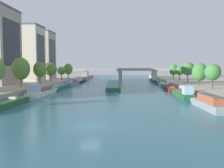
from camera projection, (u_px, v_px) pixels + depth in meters
name	position (u px, v px, depth m)	size (l,w,h in m)	color
ground_plane	(91.00, 126.00, 28.35)	(400.00, 400.00, 0.00)	#2D6070
quay_left	(12.00, 84.00, 85.47)	(36.00, 170.00, 1.89)	#A89E89
quay_right	(224.00, 85.00, 80.59)	(36.00, 170.00, 1.89)	#A89E89
barge_midriver	(114.00, 86.00, 77.44)	(4.92, 25.01, 3.44)	#235633
wake_behind_barge	(111.00, 94.00, 62.57)	(5.60, 5.95, 0.03)	#A0CCD6
moored_boat_left_far	(5.00, 104.00, 41.72)	(3.30, 15.56, 2.18)	#235633
moored_boat_left_lone	(41.00, 92.00, 59.74)	(3.19, 16.70, 3.15)	silver
moored_boat_left_gap_after	(60.00, 87.00, 77.38)	(3.34, 15.67, 2.35)	#23666B
moored_boat_left_end	(72.00, 83.00, 93.43)	(3.17, 15.15, 3.09)	gray
moored_boat_left_second	(81.00, 81.00, 110.46)	(2.88, 15.46, 3.02)	black
moored_boat_right_midway	(208.00, 103.00, 39.86)	(2.50, 12.62, 2.54)	gray
moored_boat_right_near	(183.00, 94.00, 54.87)	(2.66, 14.22, 3.12)	#235633
moored_boat_right_upstream	(170.00, 89.00, 71.04)	(2.51, 13.25, 2.23)	maroon
moored_boat_right_end	(163.00, 85.00, 88.28)	(3.33, 14.65, 2.25)	#23666B
moored_boat_right_downstream	(158.00, 82.00, 102.93)	(2.17, 12.73, 2.38)	black
moored_boat_right_second	(153.00, 80.00, 117.54)	(2.96, 13.74, 3.36)	#23666B
tree_left_far	(21.00, 69.00, 62.59)	(4.79, 4.79, 7.93)	brown
tree_left_second	(40.00, 69.00, 74.65)	(3.99, 3.99, 7.08)	brown
tree_left_third	(51.00, 69.00, 87.03)	(4.65, 4.65, 7.15)	brown
tree_left_end_of_row	(61.00, 71.00, 99.39)	(3.46, 3.46, 5.60)	brown
tree_left_past_mid	(68.00, 69.00, 111.17)	(4.13, 4.13, 7.07)	brown
tree_right_distant	(213.00, 72.00, 57.23)	(3.86, 3.86, 6.11)	brown
tree_right_far	(200.00, 72.00, 67.26)	(4.26, 4.26, 6.54)	brown
tree_right_end_of_row	(188.00, 69.00, 81.22)	(4.58, 4.58, 7.10)	brown
tree_right_midway	(180.00, 71.00, 93.65)	(3.42, 3.42, 5.67)	brown
tree_right_second	(174.00, 70.00, 105.24)	(3.82, 3.82, 6.71)	brown
building_left_tall	(24.00, 53.00, 88.74)	(13.95, 10.14, 21.08)	beige
building_left_corner	(41.00, 55.00, 107.06)	(10.80, 10.94, 21.60)	#B2A38E
bridge_far	(120.00, 72.00, 135.08)	(63.81, 4.40, 6.76)	#9E998E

